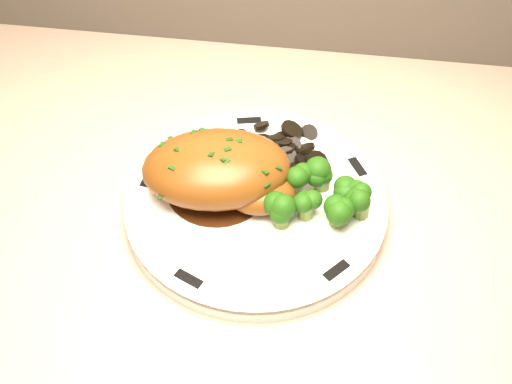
# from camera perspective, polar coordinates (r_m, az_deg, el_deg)

# --- Properties ---
(plate) EXTENTS (0.37, 0.37, 0.02)m
(plate) POSITION_cam_1_polar(r_m,az_deg,el_deg) (0.68, 0.00, -1.06)
(plate) COLOR white
(plate) RESTS_ON counter
(rim_accent_0) EXTENTS (0.02, 0.03, 0.00)m
(rim_accent_0) POSITION_cam_1_polar(r_m,az_deg,el_deg) (0.72, 9.00, 2.21)
(rim_accent_0) COLOR black
(rim_accent_0) RESTS_ON plate
(rim_accent_1) EXTENTS (0.03, 0.02, 0.00)m
(rim_accent_1) POSITION_cam_1_polar(r_m,az_deg,el_deg) (0.76, -0.62, 6.36)
(rim_accent_1) COLOR black
(rim_accent_1) RESTS_ON plate
(rim_accent_2) EXTENTS (0.01, 0.03, 0.00)m
(rim_accent_2) POSITION_cam_1_polar(r_m,az_deg,el_deg) (0.71, -9.53, 1.30)
(rim_accent_2) COLOR black
(rim_accent_2) RESTS_ON plate
(rim_accent_3) EXTENTS (0.03, 0.02, 0.00)m
(rim_accent_3) POSITION_cam_1_polar(r_m,az_deg,el_deg) (0.62, -6.00, -7.70)
(rim_accent_3) COLOR black
(rim_accent_3) RESTS_ON plate
(rim_accent_4) EXTENTS (0.03, 0.03, 0.00)m
(rim_accent_4) POSITION_cam_1_polar(r_m,az_deg,el_deg) (0.62, 7.16, -6.94)
(rim_accent_4) COLOR black
(rim_accent_4) RESTS_ON plate
(gravy_pool) EXTENTS (0.11, 0.11, 0.00)m
(gravy_pool) POSITION_cam_1_polar(r_m,az_deg,el_deg) (0.69, -3.42, 0.39)
(gravy_pool) COLOR #371A0A
(gravy_pool) RESTS_ON plate
(chicken_breast) EXTENTS (0.17, 0.13, 0.06)m
(chicken_breast) POSITION_cam_1_polar(r_m,az_deg,el_deg) (0.66, -3.08, 1.85)
(chicken_breast) COLOR brown
(chicken_breast) RESTS_ON plate
(mushroom_pile) EXTENTS (0.10, 0.07, 0.03)m
(mushroom_pile) POSITION_cam_1_polar(r_m,az_deg,el_deg) (0.72, 2.15, 3.65)
(mushroom_pile) COLOR black
(mushroom_pile) RESTS_ON plate
(broccoli_florets) EXTENTS (0.10, 0.08, 0.04)m
(broccoli_florets) POSITION_cam_1_polar(r_m,az_deg,el_deg) (0.66, 5.94, -0.23)
(broccoli_florets) COLOR olive
(broccoli_florets) RESTS_ON plate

